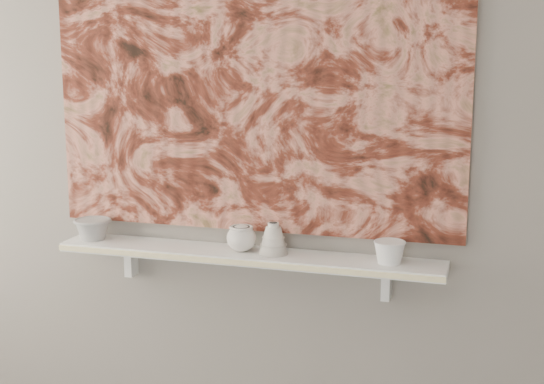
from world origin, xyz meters
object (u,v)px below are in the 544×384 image
at_px(shelf, 247,256).
at_px(cup_cream, 241,238).
at_px(bell_vessel, 273,238).
at_px(painting, 253,77).
at_px(bowl_grey, 93,229).
at_px(bowl_white, 390,252).

xyz_separation_m(shelf, cup_cream, (-0.02, 0.00, 0.06)).
height_order(cup_cream, bell_vessel, bell_vessel).
relative_size(painting, bell_vessel, 13.32).
distance_m(bowl_grey, bell_vessel, 0.71).
relative_size(bowl_grey, bowl_white, 1.31).
relative_size(bowl_grey, bell_vessel, 1.25).
distance_m(painting, bowl_white, 0.77).
bearing_deg(bowl_grey, cup_cream, 0.00).
bearing_deg(bowl_grey, shelf, 0.00).
bearing_deg(bowl_white, bell_vessel, 180.00).
bearing_deg(shelf, bell_vessel, 0.00).
distance_m(bowl_grey, bowl_white, 1.12).
relative_size(painting, bowl_white, 13.96).
height_order(bowl_grey, bell_vessel, bell_vessel).
distance_m(shelf, cup_cream, 0.07).
bearing_deg(painting, bell_vessel, -39.17).
xyz_separation_m(painting, cup_cream, (-0.02, -0.08, -0.56)).
relative_size(shelf, cup_cream, 13.37).
relative_size(shelf, painting, 0.93).
height_order(painting, bell_vessel, painting).
distance_m(shelf, bowl_grey, 0.61).
height_order(painting, cup_cream, painting).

